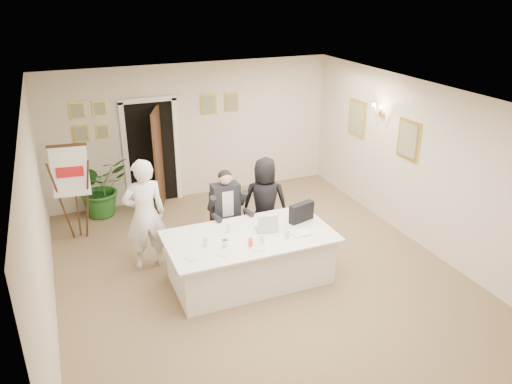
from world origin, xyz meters
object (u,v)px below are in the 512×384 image
at_px(seated_man, 227,211).
at_px(flip_chart, 75,197).
at_px(standing_man, 145,215).
at_px(laptop, 266,221).
at_px(laptop_bag, 301,212).
at_px(steel_jug, 225,243).
at_px(paper_stack, 302,233).
at_px(conference_table, 250,257).
at_px(potted_palm, 100,187).
at_px(oj_glass, 251,242).
at_px(standing_woman, 265,202).

distance_m(seated_man, flip_chart, 2.71).
distance_m(standing_man, laptop, 1.90).
relative_size(laptop_bag, steel_jug, 3.92).
height_order(laptop_bag, paper_stack, laptop_bag).
distance_m(flip_chart, laptop, 3.50).
bearing_deg(standing_man, conference_table, 140.66).
height_order(potted_palm, laptop_bag, potted_palm).
height_order(laptop, oj_glass, laptop).
distance_m(flip_chart, paper_stack, 4.06).
xyz_separation_m(flip_chart, oj_glass, (2.21, -2.73, 0.03)).
bearing_deg(laptop_bag, steel_jug, 177.96).
distance_m(seated_man, steel_jug, 1.28).
xyz_separation_m(seated_man, potted_palm, (-1.81, 2.29, -0.15)).
height_order(laptop, paper_stack, laptop).
bearing_deg(oj_glass, laptop_bag, 23.74).
relative_size(conference_table, potted_palm, 2.16).
distance_m(laptop_bag, oj_glass, 1.15).
bearing_deg(seated_man, flip_chart, 150.22).
xyz_separation_m(conference_table, oj_glass, (-0.12, -0.32, 0.45)).
relative_size(laptop_bag, oj_glass, 3.32).
relative_size(seated_man, laptop, 4.25).
distance_m(seated_man, standing_woman, 0.69).
distance_m(flip_chart, potted_palm, 1.04).
relative_size(laptop, paper_stack, 1.21).
bearing_deg(paper_stack, seated_man, 120.66).
distance_m(flip_chart, standing_man, 1.70).
distance_m(standing_woman, oj_glass, 1.54).
relative_size(flip_chart, standing_woman, 1.11).
bearing_deg(potted_palm, standing_woman, -42.61).
relative_size(standing_man, paper_stack, 6.40).
bearing_deg(laptop_bag, seated_man, 122.31).
bearing_deg(conference_table, seated_man, 90.86).
xyz_separation_m(seated_man, laptop_bag, (0.95, -0.86, 0.19)).
xyz_separation_m(conference_table, standing_woman, (0.68, 0.99, 0.40)).
distance_m(conference_table, laptop, 0.60).
distance_m(conference_table, flip_chart, 3.37).
distance_m(laptop, oj_glass, 0.59).
distance_m(standing_woman, laptop, 0.99).
bearing_deg(seated_man, laptop_bag, -40.59).
distance_m(standing_man, oj_glass, 1.83).
distance_m(seated_man, paper_stack, 1.47).
xyz_separation_m(conference_table, laptop, (0.29, 0.09, 0.52)).
bearing_deg(paper_stack, standing_woman, 92.53).
height_order(seated_man, flip_chart, flip_chart).
bearing_deg(paper_stack, standing_man, 148.60).
bearing_deg(oj_glass, standing_man, 132.95).
xyz_separation_m(seated_man, flip_chart, (-2.31, 1.41, 0.07)).
relative_size(seated_man, standing_man, 0.80).
distance_m(standing_woman, laptop_bag, 0.90).
height_order(seated_man, standing_man, standing_man).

